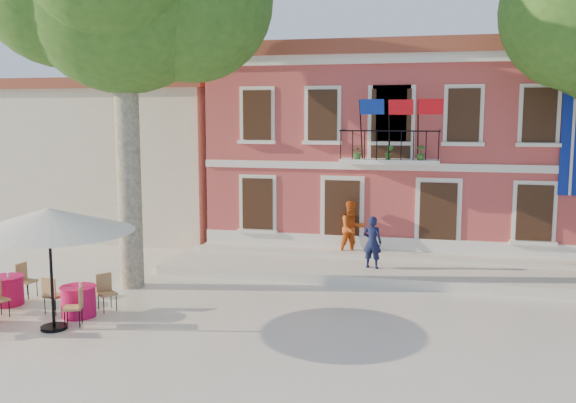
{
  "coord_description": "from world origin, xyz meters",
  "views": [
    {
      "loc": [
        3.55,
        -15.54,
        5.02
      ],
      "look_at": [
        -0.92,
        3.5,
        2.36
      ],
      "focal_mm": 40.0,
      "sensor_mm": 36.0,
      "label": 1
    }
  ],
  "objects_px": {
    "cafe_table_2": "(7,289)",
    "patio_umbrella": "(49,220)",
    "pedestrian_orange": "(352,228)",
    "cafe_table_1": "(78,300)",
    "pedestrian_navy": "(372,242)"
  },
  "relations": [
    {
      "from": "cafe_table_2",
      "to": "pedestrian_orange",
      "type": "bearing_deg",
      "value": 39.23
    },
    {
      "from": "pedestrian_navy",
      "to": "cafe_table_2",
      "type": "xyz_separation_m",
      "value": [
        -9.14,
        -5.1,
        -0.69
      ]
    },
    {
      "from": "pedestrian_navy",
      "to": "cafe_table_2",
      "type": "relative_size",
      "value": 0.83
    },
    {
      "from": "patio_umbrella",
      "to": "pedestrian_orange",
      "type": "distance_m",
      "value": 10.25
    },
    {
      "from": "pedestrian_navy",
      "to": "cafe_table_2",
      "type": "height_order",
      "value": "pedestrian_navy"
    },
    {
      "from": "pedestrian_orange",
      "to": "cafe_table_1",
      "type": "height_order",
      "value": "pedestrian_orange"
    },
    {
      "from": "cafe_table_1",
      "to": "pedestrian_orange",
      "type": "bearing_deg",
      "value": 50.79
    },
    {
      "from": "pedestrian_orange",
      "to": "cafe_table_2",
      "type": "height_order",
      "value": "pedestrian_orange"
    },
    {
      "from": "pedestrian_navy",
      "to": "cafe_table_2",
      "type": "bearing_deg",
      "value": 39.71
    },
    {
      "from": "pedestrian_orange",
      "to": "patio_umbrella",
      "type": "bearing_deg",
      "value": -157.92
    },
    {
      "from": "pedestrian_orange",
      "to": "cafe_table_2",
      "type": "xyz_separation_m",
      "value": [
        -8.29,
        -6.77,
        -0.8
      ]
    },
    {
      "from": "patio_umbrella",
      "to": "cafe_table_1",
      "type": "distance_m",
      "value": 2.39
    },
    {
      "from": "cafe_table_2",
      "to": "cafe_table_1",
      "type": "bearing_deg",
      "value": -10.92
    },
    {
      "from": "cafe_table_2",
      "to": "patio_umbrella",
      "type": "bearing_deg",
      "value": -32.04
    },
    {
      "from": "cafe_table_1",
      "to": "cafe_table_2",
      "type": "bearing_deg",
      "value": 169.08
    }
  ]
}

